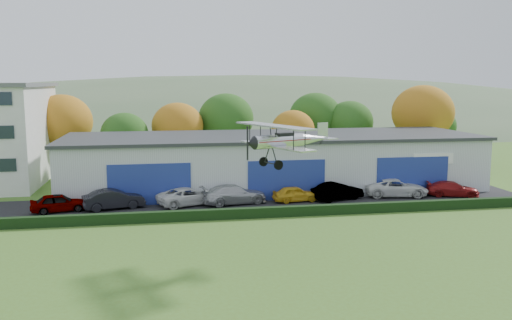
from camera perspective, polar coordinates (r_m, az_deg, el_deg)
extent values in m
plane|color=#486921|center=(26.81, 3.61, -14.75)|extent=(300.00, 300.00, 0.00)
cube|color=black|center=(47.01, 1.14, -4.58)|extent=(48.00, 9.00, 0.05)
cube|color=black|center=(42.35, 2.41, -5.50)|extent=(46.00, 0.60, 0.80)
cube|color=#B2B7BC|center=(53.69, 1.80, -0.28)|extent=(40.00, 12.00, 5.00)
cube|color=#2D3033|center=(53.36, 1.81, 2.54)|extent=(40.60, 12.60, 0.30)
cube|color=navy|center=(46.74, -11.21, -2.59)|extent=(7.00, 0.12, 3.60)
cube|color=navy|center=(47.98, 3.27, -2.16)|extent=(7.00, 0.12, 3.60)
cube|color=navy|center=(52.03, 16.25, -1.66)|extent=(7.00, 0.12, 3.60)
cylinder|color=#3D2614|center=(65.53, -19.68, -0.02)|extent=(0.36, 0.36, 3.15)
ellipsoid|color=#935B12|center=(65.08, -19.87, 3.86)|extent=(6.84, 6.84, 6.16)
cylinder|color=#3D2614|center=(62.79, -13.66, -0.44)|extent=(0.36, 0.36, 2.45)
ellipsoid|color=#1E4C14|center=(62.37, -13.76, 2.71)|extent=(5.32, 5.32, 4.79)
cylinder|color=#3D2614|center=(64.63, -8.24, 0.11)|extent=(0.36, 0.36, 2.80)
ellipsoid|color=#935B12|center=(64.20, -8.31, 3.61)|extent=(6.08, 6.08, 5.47)
cylinder|color=#3D2614|center=(67.03, -3.17, 0.63)|extent=(0.36, 0.36, 3.15)
ellipsoid|color=#1E4C14|center=(66.59, -3.20, 4.43)|extent=(6.84, 6.84, 6.16)
cylinder|color=#3D2614|center=(66.56, 3.90, 0.26)|extent=(0.36, 0.36, 2.45)
ellipsoid|color=#935B12|center=(66.16, 3.93, 3.23)|extent=(5.32, 5.32, 4.79)
cylinder|color=#3D2614|center=(70.74, 9.81, 0.78)|extent=(0.36, 0.36, 2.80)
ellipsoid|color=#1E4C14|center=(70.35, 9.89, 3.98)|extent=(6.08, 6.08, 5.47)
cylinder|color=#3D2614|center=(70.24, 17.08, 0.77)|extent=(0.36, 0.36, 3.50)
ellipsoid|color=#935B12|center=(69.79, 17.25, 4.80)|extent=(7.60, 7.60, 6.84)
cylinder|color=#3D2614|center=(75.67, 18.39, 0.82)|extent=(0.36, 0.36, 2.45)
ellipsoid|color=#1E4C14|center=(75.32, 18.51, 3.44)|extent=(5.32, 5.32, 4.79)
cylinder|color=#3D2614|center=(70.97, -24.70, -0.12)|extent=(0.36, 0.36, 2.10)
ellipsoid|color=#935B12|center=(70.63, -24.84, 2.26)|extent=(4.56, 4.56, 4.10)
cylinder|color=#3D2614|center=(71.37, 6.25, 1.06)|extent=(0.36, 0.36, 3.15)
ellipsoid|color=#1E4C14|center=(70.96, 6.30, 4.63)|extent=(6.84, 6.84, 6.16)
ellipsoid|color=#4C6642|center=(168.00, -1.03, -0.59)|extent=(320.00, 196.00, 56.00)
ellipsoid|color=#4C6642|center=(191.04, 20.19, 1.64)|extent=(240.00, 126.00, 36.00)
imported|color=gray|center=(46.48, -20.18, -4.26)|extent=(4.67, 2.73, 1.49)
imported|color=black|center=(46.13, -14.85, -4.03)|extent=(5.25, 2.93, 1.64)
imported|color=silver|center=(46.40, -7.14, -3.83)|extent=(5.93, 4.33, 1.50)
imported|color=silver|center=(46.47, -2.35, -3.65)|extent=(6.08, 3.42, 1.66)
imported|color=gold|center=(47.46, 4.22, -3.59)|extent=(4.17, 2.00, 1.37)
imported|color=gray|center=(48.51, 8.63, -3.29)|extent=(5.04, 3.11, 1.57)
imported|color=silver|center=(51.11, 14.62, -2.85)|extent=(6.13, 3.52, 1.61)
imported|color=maroon|center=(52.74, 20.10, -2.89)|extent=(5.05, 3.27, 1.36)
cylinder|color=silver|center=(32.58, 2.38, 2.01)|extent=(3.49, 2.06, 0.81)
cone|color=silver|center=(34.18, 6.13, 2.26)|extent=(2.15, 1.51, 0.81)
cone|color=black|center=(31.52, -0.53, 1.80)|extent=(0.73, 0.92, 0.81)
cube|color=maroon|center=(32.72, 2.78, 2.11)|extent=(3.83, 2.21, 0.05)
cube|color=black|center=(32.79, 3.04, 2.71)|extent=(1.21, 0.91, 0.23)
cube|color=silver|center=(32.50, 2.12, 1.51)|extent=(3.51, 6.46, 0.09)
cube|color=silver|center=(32.28, 1.86, 3.64)|extent=(3.74, 6.83, 0.09)
cylinder|color=black|center=(30.29, 4.00, 2.17)|extent=(0.07, 0.07, 1.18)
cylinder|color=black|center=(30.78, 5.23, 2.26)|extent=(0.07, 0.07, 1.18)
cylinder|color=black|center=(34.18, -0.67, 2.89)|extent=(0.07, 0.07, 1.18)
cylinder|color=black|center=(34.61, 0.48, 2.95)|extent=(0.07, 0.07, 1.18)
cylinder|color=black|center=(32.05, 2.18, 3.04)|extent=(0.12, 0.20, 0.67)
cylinder|color=black|center=(32.57, 1.55, 3.13)|extent=(0.12, 0.20, 0.67)
cylinder|color=black|center=(32.05, 1.97, 0.52)|extent=(0.30, 0.61, 1.11)
cylinder|color=black|center=(32.68, 1.21, 0.67)|extent=(0.30, 0.61, 1.11)
cylinder|color=black|center=(32.44, 1.58, -0.35)|extent=(0.71, 1.61, 0.06)
cylinder|color=black|center=(31.78, 2.40, -0.54)|extent=(0.58, 0.34, 0.58)
cylinder|color=black|center=(33.11, 0.80, -0.17)|extent=(0.58, 0.34, 0.58)
cylinder|color=black|center=(34.60, 6.95, 1.94)|extent=(0.33, 0.18, 0.38)
cube|color=silver|center=(34.57, 6.96, 2.39)|extent=(1.64, 2.49, 0.05)
cube|color=silver|center=(34.59, 7.09, 3.14)|extent=(0.77, 0.36, 1.00)
cube|color=black|center=(31.39, -0.91, 1.77)|extent=(0.09, 0.12, 1.99)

